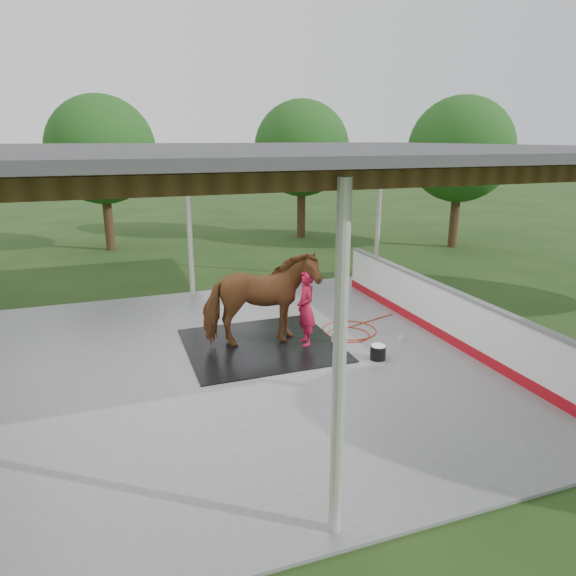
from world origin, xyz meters
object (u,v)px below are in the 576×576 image
object	(u,v)px
dasher_board	(437,310)
wash_bucket	(378,352)
handler	(306,308)
horse	(261,300)

from	to	relation	value
dasher_board	wash_bucket	size ratio (longest dim) A/B	25.92
handler	wash_bucket	xyz separation A→B (m)	(1.06, -1.19, -0.65)
dasher_board	wash_bucket	distance (m)	2.09
dasher_board	wash_bucket	xyz separation A→B (m)	(-1.89, -0.81, -0.40)
wash_bucket	handler	bearing A→B (deg)	131.82
dasher_board	handler	world-z (taller)	handler
handler	dasher_board	bearing A→B (deg)	86.71
horse	handler	distance (m)	0.95
horse	handler	xyz separation A→B (m)	(0.90, -0.24, -0.21)
dasher_board	handler	bearing A→B (deg)	172.74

